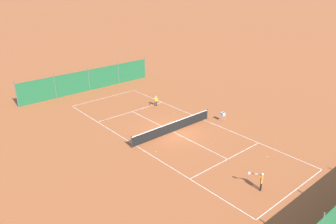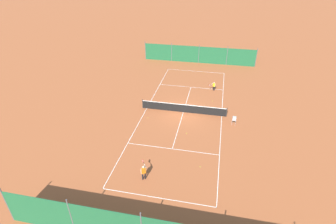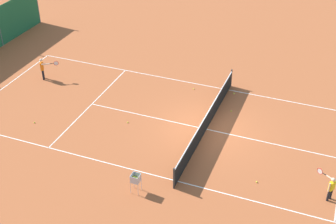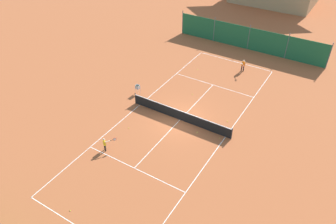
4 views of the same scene
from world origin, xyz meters
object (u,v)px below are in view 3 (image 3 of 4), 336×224
(tennis_ball_mid_court, at_px, (194,89))
(tennis_ball_alley_left, at_px, (34,123))
(player_near_baseline, at_px, (331,186))
(tennis_ball_service_box, at_px, (234,94))
(tennis_ball_alley_right, at_px, (257,182))
(player_near_service, at_px, (43,67))
(ball_hopper, at_px, (136,179))
(tennis_ball_near_corner, at_px, (128,122))
(tennis_net, at_px, (207,121))
(tennis_ball_far_corner, at_px, (231,111))

(tennis_ball_mid_court, height_order, tennis_ball_alley_left, same)
(player_near_baseline, relative_size, tennis_ball_mid_court, 17.23)
(player_near_baseline, height_order, tennis_ball_service_box, player_near_baseline)
(player_near_baseline, xyz_separation_m, tennis_ball_alley_right, (-0.08, 2.88, -0.63))
(tennis_ball_service_box, bearing_deg, player_near_service, 102.31)
(ball_hopper, bearing_deg, tennis_ball_near_corner, 29.41)
(tennis_ball_near_corner, bearing_deg, tennis_ball_mid_court, -24.80)
(tennis_ball_service_box, bearing_deg, ball_hopper, 168.91)
(ball_hopper, bearing_deg, tennis_ball_alley_right, -62.54)
(tennis_ball_alley_left, bearing_deg, ball_hopper, -111.38)
(tennis_ball_alley_right, bearing_deg, player_near_service, 71.93)
(tennis_net, relative_size, player_near_service, 7.06)
(tennis_net, height_order, tennis_ball_alley_left, tennis_net)
(tennis_net, bearing_deg, tennis_ball_service_box, -6.16)
(tennis_ball_mid_court, relative_size, tennis_ball_far_corner, 1.00)
(player_near_service, xyz_separation_m, ball_hopper, (-6.74, -8.95, -0.10))
(tennis_ball_mid_court, bearing_deg, tennis_ball_near_corner, 155.20)
(tennis_ball_alley_right, distance_m, tennis_ball_near_corner, 7.29)
(tennis_ball_service_box, bearing_deg, tennis_ball_far_corner, -170.08)
(player_near_service, distance_m, tennis_ball_near_corner, 6.92)
(tennis_ball_far_corner, bearing_deg, tennis_net, 159.97)
(tennis_ball_far_corner, bearing_deg, player_near_baseline, -132.49)
(tennis_net, xyz_separation_m, player_near_baseline, (-2.87, -6.02, 0.17))
(tennis_net, distance_m, tennis_ball_mid_court, 3.94)
(player_near_baseline, relative_size, tennis_ball_service_box, 17.23)
(tennis_ball_near_corner, distance_m, tennis_ball_far_corner, 5.41)
(player_near_service, bearing_deg, tennis_net, -97.91)
(tennis_ball_alley_right, bearing_deg, tennis_ball_far_corner, 26.11)
(tennis_ball_service_box, relative_size, tennis_ball_mid_court, 1.00)
(tennis_net, xyz_separation_m, tennis_ball_alley_left, (-2.63, 8.21, -0.47))
(tennis_ball_near_corner, xyz_separation_m, tennis_ball_mid_court, (4.36, -2.02, 0.00))
(player_near_baseline, xyz_separation_m, tennis_ball_alley_left, (0.25, 14.23, -0.63))
(tennis_ball_alley_right, bearing_deg, tennis_ball_mid_court, 37.80)
(tennis_ball_alley_right, height_order, tennis_ball_near_corner, same)
(tennis_net, xyz_separation_m, tennis_ball_mid_court, (3.46, 1.84, -0.47))
(player_near_baseline, height_order, tennis_ball_alley_left, player_near_baseline)
(player_near_baseline, relative_size, tennis_ball_alley_left, 17.23)
(tennis_ball_service_box, relative_size, tennis_ball_alley_left, 1.00)
(player_near_baseline, relative_size, tennis_ball_near_corner, 17.23)
(tennis_ball_near_corner, relative_size, tennis_ball_mid_court, 1.00)
(player_near_service, height_order, tennis_ball_mid_court, player_near_service)
(tennis_ball_near_corner, relative_size, ball_hopper, 0.07)
(tennis_ball_service_box, bearing_deg, tennis_ball_mid_court, 98.03)
(tennis_net, relative_size, ball_hopper, 10.31)
(tennis_ball_near_corner, relative_size, tennis_ball_alley_left, 1.00)
(player_near_service, distance_m, player_near_baseline, 16.90)
(tennis_net, height_order, tennis_ball_far_corner, tennis_net)
(tennis_ball_far_corner, bearing_deg, tennis_ball_alley_right, -153.89)
(tennis_ball_service_box, relative_size, tennis_ball_far_corner, 1.00)
(tennis_net, relative_size, tennis_ball_far_corner, 139.09)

